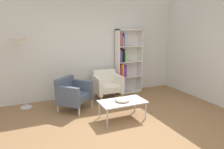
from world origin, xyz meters
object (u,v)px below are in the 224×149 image
object	(u,v)px
bookshelf_tall	(126,63)
armchair_near_window	(107,84)
coffee_table_low	(122,103)
floor_lamp_torchiere	(21,50)
decorative_bowl	(123,100)
armchair_spare_guest	(73,93)

from	to	relation	value
bookshelf_tall	armchair_near_window	size ratio (longest dim) A/B	2.44
coffee_table_low	floor_lamp_torchiere	bearing A→B (deg)	141.77
coffee_table_low	floor_lamp_torchiere	size ratio (longest dim) A/B	0.57
bookshelf_tall	floor_lamp_torchiere	distance (m)	2.90
bookshelf_tall	armchair_near_window	distance (m)	0.95
decorative_bowl	floor_lamp_torchiere	bearing A→B (deg)	141.77
bookshelf_tall	decorative_bowl	distance (m)	1.97
coffee_table_low	decorative_bowl	size ratio (longest dim) A/B	3.12
coffee_table_low	armchair_spare_guest	world-z (taller)	armchair_spare_guest
armchair_spare_guest	floor_lamp_torchiere	bearing A→B (deg)	108.49
bookshelf_tall	decorative_bowl	bearing A→B (deg)	-119.24
bookshelf_tall	decorative_bowl	xyz separation A→B (m)	(-0.93, -1.67, -0.48)
floor_lamp_torchiere	armchair_spare_guest	bearing A→B (deg)	-28.06
armchair_near_window	floor_lamp_torchiere	distance (m)	2.36
decorative_bowl	armchair_near_window	bearing A→B (deg)	81.86
coffee_table_low	decorative_bowl	world-z (taller)	decorative_bowl
armchair_near_window	armchair_spare_guest	size ratio (longest dim) A/B	0.82
bookshelf_tall	coffee_table_low	size ratio (longest dim) A/B	1.90
armchair_spare_guest	floor_lamp_torchiere	xyz separation A→B (m)	(-1.05, 0.56, 1.03)
bookshelf_tall	decorative_bowl	world-z (taller)	bookshelf_tall
decorative_bowl	armchair_spare_guest	size ratio (longest dim) A/B	0.34
coffee_table_low	armchair_spare_guest	xyz separation A→B (m)	(-0.87, 0.95, 0.05)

